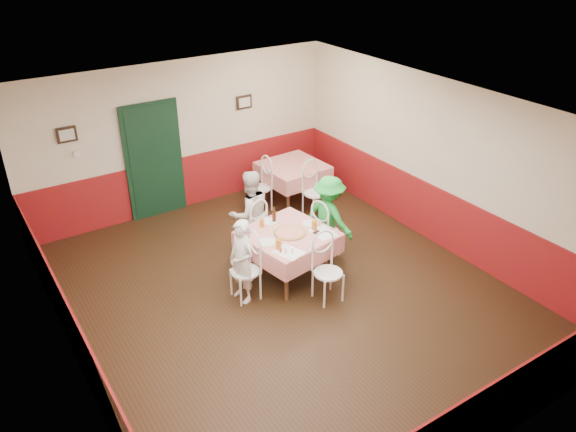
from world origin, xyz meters
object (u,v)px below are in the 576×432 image
chair_right (326,232)px  wallet (317,233)px  second_table (293,183)px  glass_c (262,223)px  glass_b (314,225)px  diner_left (242,261)px  chair_second_b (315,193)px  beer_bottle (274,215)px  glass_a (279,244)px  chair_left (245,271)px  chair_second_a (260,188)px  diner_far (250,214)px  diner_right (329,217)px  chair_far (253,230)px  pizza (290,232)px  main_table (288,254)px  chair_near (328,273)px

chair_right → wallet: 0.70m
second_table → glass_c: glass_c is taller
wallet → chair_right: bearing=30.2°
glass_b → diner_left: bearing=-179.0°
chair_second_b → glass_c: chair_second_b is taller
beer_bottle → wallet: (0.35, -0.66, -0.10)m
second_table → glass_a: glass_a is taller
glass_c → diner_left: size_ratio=0.10×
second_table → glass_b: size_ratio=7.30×
chair_left → wallet: size_ratio=8.18×
wallet → glass_a: bearing=174.6°
chair_second_a → chair_right: bearing=-1.1°
chair_right → wallet: bearing=116.6°
beer_bottle → diner_left: size_ratio=0.18×
chair_left → diner_far: bearing=148.8°
chair_second_a → diner_right: 2.02m
chair_far → diner_far: diner_far is taller
chair_far → glass_b: size_ratio=5.86×
glass_b → beer_bottle: 0.67m
chair_second_b → glass_c: 2.07m
second_table → pizza: bearing=-124.5°
pizza → glass_b: bearing=-16.4°
diner_far → diner_right: bearing=149.4°
chair_right → glass_c: size_ratio=6.94×
diner_left → beer_bottle: bearing=113.2°
second_table → wallet: bearing=-115.6°
chair_second_a → second_table: bearing=86.9°
main_table → glass_b: size_ratio=7.95×
chair_second_b → glass_b: (-1.12, -1.54, 0.39)m
glass_a → chair_right: bearing=20.8°
chair_left → chair_near: (0.98, -0.69, 0.00)m
second_table → chair_second_a: 0.75m
beer_bottle → chair_left: bearing=-146.6°
chair_right → glass_b: bearing=108.7°
main_table → pizza: (0.02, -0.02, 0.40)m
chair_far → wallet: size_ratio=8.18×
main_table → wallet: size_ratio=11.09×
glass_b → diner_right: size_ratio=0.11×
diner_right → diner_left: bearing=86.3°
beer_bottle → diner_far: diner_far is taller
chair_second_a → main_table: bearing=-22.6°
chair_far → glass_c: size_ratio=6.94×
chair_second_b → diner_far: size_ratio=0.61×
chair_right → pizza: bearing=88.2°
diner_right → diner_far: bearing=41.3°
wallet → diner_far: bearing=104.6°
chair_left → beer_bottle: beer_bottle is taller
chair_second_a → diner_left: diner_left is taller
chair_second_b → pizza: bearing=-139.4°
main_table → beer_bottle: bearing=88.7°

